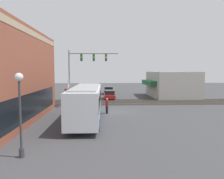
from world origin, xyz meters
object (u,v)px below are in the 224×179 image
Objects in this scene: streetlamp at (20,107)px; pedestrian_at_crossing at (80,102)px; parked_car_red at (110,95)px; city_bus at (86,102)px; parked_car_black at (109,91)px; pedestrian_near_bus at (107,106)px; crossing_signal at (69,90)px.

streetlamp is 2.83× the size of pedestrian_at_crossing.
pedestrian_at_crossing reaches higher than parked_car_red.
city_bus is 2.40× the size of parked_car_red.
parked_car_black is 3.00× the size of pedestrian_at_crossing.
pedestrian_near_bus is (-3.70, -3.40, 0.04)m from pedestrian_at_crossing.
pedestrian_near_bus is (-20.36, 0.62, 0.15)m from parked_car_black.
city_bus is 9.09m from streetlamp.
city_bus reaches higher than parked_car_red.
parked_car_black is at bearing -0.00° from parked_car_red.
parked_car_red is at bearing -9.06° from city_bus.
parked_car_black is at bearing -18.87° from crossing_signal.
pedestrian_near_bus reaches higher than pedestrian_at_crossing.
parked_car_red is at bearing -12.37° from streetlamp.
crossing_signal is (7.90, 2.86, 0.48)m from city_bus.
parked_car_red is at bearing 180.00° from parked_car_black.
parked_car_red is 7.56m from parked_car_black.
streetlamp is 0.95× the size of parked_car_black.
parked_car_red is 2.73× the size of pedestrian_near_bus.
parked_car_red is at bearing -32.99° from crossing_signal.
parked_car_red is (24.89, -5.46, -2.07)m from streetlamp.
parked_car_red is at bearing -23.83° from pedestrian_at_crossing.
crossing_signal reaches higher than pedestrian_at_crossing.
parked_car_black reaches higher than parked_car_red.
parked_car_red is 2.84× the size of pedestrian_at_crossing.
pedestrian_at_crossing is at bearing 11.14° from city_bus.
parked_car_red is 12.81m from pedestrian_near_bus.
crossing_signal reaches higher than pedestrian_near_bus.
parked_car_black is (32.45, -5.46, -2.04)m from streetlamp.
city_bus is at bearing 170.94° from parked_car_red.
city_bus is at bearing -160.12° from crossing_signal.
pedestrian_at_crossing is at bearing 42.56° from pedestrian_near_bus.
parked_car_red is (8.41, -5.46, -1.61)m from crossing_signal.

